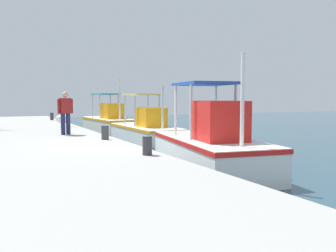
{
  "coord_description": "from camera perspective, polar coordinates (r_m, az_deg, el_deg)",
  "views": [
    {
      "loc": [
        10.62,
        -3.84,
        2.2
      ],
      "look_at": [
        -2.62,
        2.7,
        1.02
      ],
      "focal_mm": 38.46,
      "sensor_mm": 36.0,
      "label": 1
    }
  ],
  "objects": [
    {
      "name": "mooring_bollard_nearest",
      "position": [
        23.39,
        -17.94,
        1.46
      ],
      "size": [
        0.21,
        0.21,
        0.46
      ],
      "primitive_type": "cylinder",
      "color": "#333338",
      "rests_on": "quay_pier"
    },
    {
      "name": "fishing_boat_nearest",
      "position": [
        24.13,
        -9.4,
        0.78
      ],
      "size": [
        5.56,
        2.24,
        3.3
      ],
      "color": "silver",
      "rests_on": "ground"
    },
    {
      "name": "fishing_boat_second",
      "position": [
        18.12,
        -3.5,
        -0.54
      ],
      "size": [
        5.48,
        1.93,
        2.75
      ],
      "color": "white",
      "rests_on": "ground"
    },
    {
      "name": "pelican",
      "position": [
        17.88,
        -16.37,
        1.16
      ],
      "size": [
        0.38,
        0.95,
        0.82
      ],
      "color": "tan",
      "rests_on": "quay_pier"
    },
    {
      "name": "mooring_bollard_second",
      "position": [
        12.13,
        -9.94,
        -1.04
      ],
      "size": [
        0.25,
        0.25,
        0.47
      ],
      "primitive_type": "cylinder",
      "color": "#333338",
      "rests_on": "quay_pier"
    },
    {
      "name": "fishing_boat_third",
      "position": [
        10.75,
        6.86,
        -3.35
      ],
      "size": [
        5.44,
        2.85,
        3.28
      ],
      "color": "white",
      "rests_on": "ground"
    },
    {
      "name": "fisherman_standing",
      "position": [
        14.02,
        -15.96,
        2.27
      ],
      "size": [
        0.31,
        0.59,
        1.62
      ],
      "color": "#1E234C",
      "rests_on": "quay_pier"
    },
    {
      "name": "mooring_bollard_third",
      "position": [
        8.77,
        -3.32,
        -3.11
      ],
      "size": [
        0.24,
        0.24,
        0.46
      ],
      "primitive_type": "cylinder",
      "color": "#333338",
      "rests_on": "quay_pier"
    }
  ]
}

